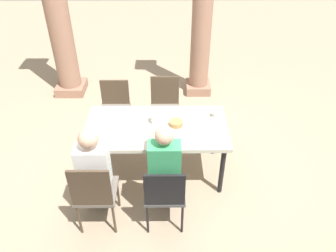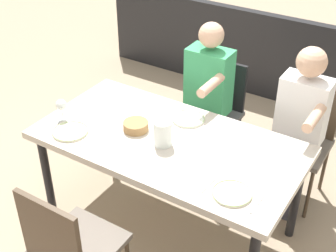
% 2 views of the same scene
% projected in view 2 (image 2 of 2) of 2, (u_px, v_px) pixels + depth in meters
% --- Properties ---
extents(ground_plane, '(16.00, 16.00, 0.00)m').
position_uv_depth(ground_plane, '(168.00, 223.00, 3.49)').
color(ground_plane, gray).
extents(dining_table, '(1.76, 0.91, 0.76)m').
position_uv_depth(dining_table, '(168.00, 148.00, 3.11)').
color(dining_table, beige).
rests_on(dining_table, ground).
extents(chair_west_south, '(0.44, 0.44, 0.96)m').
position_uv_depth(chair_west_south, '(303.00, 132.00, 3.53)').
color(chair_west_south, '#6A6158').
rests_on(chair_west_south, ground).
extents(chair_mid_north, '(0.44, 0.44, 0.92)m').
position_uv_depth(chair_mid_north, '(69.00, 244.00, 2.64)').
color(chair_mid_north, '#6A6158').
rests_on(chair_mid_north, ground).
extents(chair_mid_south, '(0.44, 0.44, 0.90)m').
position_uv_depth(chair_mid_south, '(214.00, 107.00, 3.87)').
color(chair_mid_south, '#4F4F50').
rests_on(chair_mid_south, ground).
extents(diner_woman_green, '(0.34, 0.49, 1.30)m').
position_uv_depth(diner_woman_green, '(204.00, 100.00, 3.65)').
color(diner_woman_green, '#3F3F4C').
rests_on(diner_woman_green, ground).
extents(diner_man_white, '(0.35, 0.49, 1.27)m').
position_uv_depth(diner_man_white, '(298.00, 128.00, 3.32)').
color(diner_man_white, '#3F3F4C').
rests_on(diner_man_white, ground).
extents(patio_railing, '(4.16, 0.10, 0.90)m').
position_uv_depth(patio_railing, '(283.00, 60.00, 4.79)').
color(patio_railing, black).
rests_on(patio_railing, ground).
extents(plate_0, '(0.23, 0.23, 0.02)m').
position_uv_depth(plate_0, '(232.00, 193.00, 2.62)').
color(plate_0, silver).
rests_on(plate_0, dining_table).
extents(fork_0, '(0.02, 0.17, 0.01)m').
position_uv_depth(fork_0, '(257.00, 204.00, 2.56)').
color(fork_0, silver).
rests_on(fork_0, dining_table).
extents(spoon_0, '(0.03, 0.17, 0.01)m').
position_uv_depth(spoon_0, '(208.00, 185.00, 2.69)').
color(spoon_0, silver).
rests_on(spoon_0, dining_table).
extents(plate_1, '(0.23, 0.23, 0.02)m').
position_uv_depth(plate_1, '(188.00, 119.00, 3.27)').
color(plate_1, white).
rests_on(plate_1, dining_table).
extents(fork_1, '(0.03, 0.17, 0.01)m').
position_uv_depth(fork_1, '(207.00, 126.00, 3.21)').
color(fork_1, silver).
rests_on(fork_1, dining_table).
extents(spoon_1, '(0.02, 0.17, 0.01)m').
position_uv_depth(spoon_1, '(170.00, 113.00, 3.34)').
color(spoon_1, silver).
rests_on(spoon_1, dining_table).
extents(plate_2, '(0.24, 0.24, 0.02)m').
position_uv_depth(plate_2, '(70.00, 132.00, 3.14)').
color(plate_2, silver).
rests_on(plate_2, dining_table).
extents(wine_glass_2, '(0.08, 0.08, 0.15)m').
position_uv_depth(wine_glass_2, '(61.00, 106.00, 3.22)').
color(wine_glass_2, white).
rests_on(wine_glass_2, dining_table).
extents(fork_2, '(0.03, 0.17, 0.01)m').
position_uv_depth(fork_2, '(88.00, 139.00, 3.07)').
color(fork_2, silver).
rests_on(fork_2, dining_table).
extents(spoon_2, '(0.03, 0.17, 0.01)m').
position_uv_depth(spoon_2, '(54.00, 126.00, 3.21)').
color(spoon_2, silver).
rests_on(spoon_2, dining_table).
extents(water_pitcher, '(0.12, 0.12, 0.17)m').
position_uv_depth(water_pitcher, '(163.00, 134.00, 2.99)').
color(water_pitcher, white).
rests_on(water_pitcher, dining_table).
extents(bread_basket, '(0.17, 0.17, 0.06)m').
position_uv_depth(bread_basket, '(136.00, 126.00, 3.16)').
color(bread_basket, '#9E7547').
rests_on(bread_basket, dining_table).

